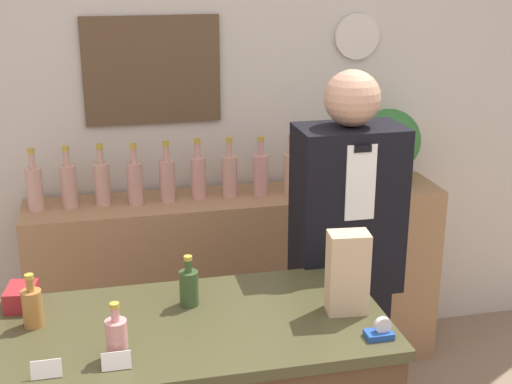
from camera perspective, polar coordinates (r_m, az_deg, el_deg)
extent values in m
cube|color=beige|center=(3.73, -4.31, 6.20)|extent=(5.20, 0.06, 2.70)
cube|color=brown|center=(3.61, -8.31, 9.60)|extent=(0.68, 0.02, 0.53)
cylinder|color=beige|center=(3.82, 8.07, 12.23)|extent=(0.24, 0.03, 0.24)
cube|color=#9E754C|center=(3.80, -1.36, -7.29)|extent=(2.13, 0.38, 0.98)
cube|color=#403E23|center=(2.50, -5.02, -10.77)|extent=(1.33, 0.68, 0.04)
cube|color=black|center=(3.30, 6.78, -13.59)|extent=(0.33, 0.26, 0.80)
cube|color=black|center=(2.97, 7.33, -1.30)|extent=(0.43, 0.26, 0.69)
cube|color=white|center=(2.80, 8.38, 0.73)|extent=(0.12, 0.01, 0.31)
cube|color=black|center=(2.76, 8.53, 3.46)|extent=(0.07, 0.01, 0.03)
sphere|color=tan|center=(2.84, 7.71, 7.44)|extent=(0.23, 0.23, 0.23)
cylinder|color=#9E998E|center=(3.84, 10.41, 1.31)|extent=(0.16, 0.16, 0.10)
sphere|color=#2D6B2D|center=(3.79, 10.58, 4.06)|extent=(0.33, 0.33, 0.33)
cube|color=tan|center=(2.51, 7.34, -6.42)|extent=(0.15, 0.11, 0.30)
cube|color=#1E4799|center=(2.42, 9.79, -11.18)|extent=(0.09, 0.06, 0.02)
cylinder|color=silver|center=(2.41, 10.11, -10.45)|extent=(0.06, 0.02, 0.06)
cube|color=white|center=(2.27, -16.44, -13.45)|extent=(0.09, 0.02, 0.06)
cube|color=white|center=(2.26, -11.11, -13.12)|extent=(0.09, 0.02, 0.06)
cube|color=maroon|center=(2.70, -18.25, -7.95)|extent=(0.12, 0.15, 0.07)
cylinder|color=#A77034|center=(2.55, -17.44, -8.86)|extent=(0.07, 0.07, 0.13)
cylinder|color=#A77034|center=(2.51, -17.64, -7.09)|extent=(0.03, 0.03, 0.05)
cylinder|color=#B29933|center=(2.50, -17.70, -6.46)|extent=(0.03, 0.03, 0.02)
cylinder|color=tan|center=(2.30, -11.08, -11.50)|extent=(0.07, 0.07, 0.13)
cylinder|color=tan|center=(2.25, -11.22, -9.57)|extent=(0.03, 0.03, 0.05)
cylinder|color=#B29933|center=(2.24, -11.26, -8.89)|extent=(0.03, 0.03, 0.02)
cylinder|color=#344C27|center=(2.58, -5.39, -7.67)|extent=(0.07, 0.07, 0.13)
cylinder|color=#344C27|center=(2.54, -5.45, -5.91)|extent=(0.03, 0.03, 0.05)
cylinder|color=#B29933|center=(2.53, -5.47, -5.28)|extent=(0.03, 0.03, 0.02)
cylinder|color=tan|center=(3.54, -17.28, 0.20)|extent=(0.08, 0.08, 0.21)
cylinder|color=tan|center=(3.50, -17.50, 2.38)|extent=(0.03, 0.03, 0.07)
cylinder|color=#B29933|center=(3.49, -17.57, 3.15)|extent=(0.03, 0.03, 0.02)
cylinder|color=tan|center=(3.54, -14.74, 0.41)|extent=(0.08, 0.08, 0.21)
cylinder|color=tan|center=(3.50, -14.93, 2.60)|extent=(0.03, 0.03, 0.07)
cylinder|color=#B29933|center=(3.48, -15.00, 3.38)|extent=(0.03, 0.03, 0.02)
cylinder|color=tan|center=(3.53, -12.20, 0.61)|extent=(0.08, 0.08, 0.21)
cylinder|color=tan|center=(3.49, -12.36, 2.80)|extent=(0.03, 0.03, 0.07)
cylinder|color=#B29933|center=(3.48, -12.42, 3.57)|extent=(0.03, 0.03, 0.02)
cylinder|color=tan|center=(3.51, -9.64, 0.67)|extent=(0.08, 0.08, 0.21)
cylinder|color=tan|center=(3.47, -9.77, 2.87)|extent=(0.03, 0.03, 0.07)
cylinder|color=#B29933|center=(3.46, -9.81, 3.65)|extent=(0.03, 0.03, 0.02)
cylinder|color=tan|center=(3.53, -7.11, 0.87)|extent=(0.08, 0.08, 0.21)
cylinder|color=tan|center=(3.49, -7.20, 3.07)|extent=(0.03, 0.03, 0.07)
cylinder|color=#B29933|center=(3.48, -7.23, 3.85)|extent=(0.03, 0.03, 0.02)
cylinder|color=tan|center=(3.57, -4.64, 1.14)|extent=(0.08, 0.08, 0.21)
cylinder|color=tan|center=(3.53, -4.70, 3.32)|extent=(0.03, 0.03, 0.07)
cylinder|color=#B29933|center=(3.51, -4.72, 4.09)|extent=(0.03, 0.03, 0.02)
cylinder|color=tan|center=(3.58, -2.13, 1.26)|extent=(0.08, 0.08, 0.21)
cylinder|color=tan|center=(3.54, -2.15, 3.43)|extent=(0.03, 0.03, 0.07)
cylinder|color=#B29933|center=(3.53, -2.16, 4.20)|extent=(0.03, 0.03, 0.02)
cylinder|color=tan|center=(3.60, 0.37, 1.36)|extent=(0.08, 0.08, 0.21)
cylinder|color=tan|center=(3.56, 0.38, 3.53)|extent=(0.03, 0.03, 0.07)
cylinder|color=#B29933|center=(3.55, 0.38, 4.29)|extent=(0.03, 0.03, 0.02)
cylinder|color=tan|center=(3.63, 2.82, 1.48)|extent=(0.08, 0.08, 0.21)
cylinder|color=tan|center=(3.59, 2.86, 3.63)|extent=(0.03, 0.03, 0.07)
cylinder|color=#B29933|center=(3.57, 2.87, 4.38)|extent=(0.03, 0.03, 0.02)
cylinder|color=tan|center=(3.69, 5.11, 1.71)|extent=(0.08, 0.08, 0.21)
cylinder|color=tan|center=(3.65, 5.17, 3.82)|extent=(0.03, 0.03, 0.07)
cylinder|color=#B29933|center=(3.63, 5.19, 4.57)|extent=(0.03, 0.03, 0.02)
cylinder|color=tan|center=(3.75, 7.32, 1.92)|extent=(0.08, 0.08, 0.21)
cylinder|color=tan|center=(3.71, 7.41, 4.00)|extent=(0.03, 0.03, 0.07)
cylinder|color=#B29933|center=(3.70, 7.44, 4.74)|extent=(0.03, 0.03, 0.02)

